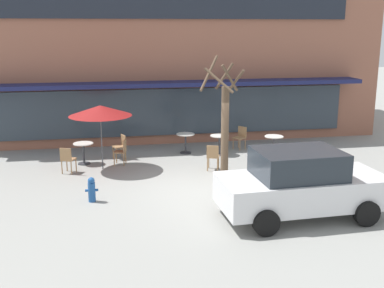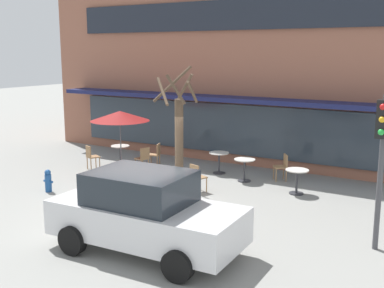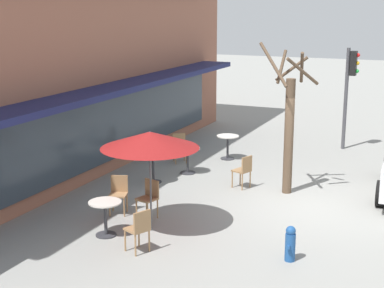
# 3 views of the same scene
# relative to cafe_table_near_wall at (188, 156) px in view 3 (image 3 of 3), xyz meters

# --- Properties ---
(ground_plane) EXTENTS (80.00, 80.00, 0.00)m
(ground_plane) POSITION_rel_cafe_table_near_wall_xyz_m (-1.44, -3.88, -0.52)
(ground_plane) COLOR gray
(cafe_table_near_wall) EXTENTS (0.70, 0.70, 0.76)m
(cafe_table_near_wall) POSITION_rel_cafe_table_near_wall_xyz_m (0.00, 0.00, 0.00)
(cafe_table_near_wall) COLOR #333338
(cafe_table_near_wall) RESTS_ON ground
(cafe_table_streetside) EXTENTS (0.70, 0.70, 0.76)m
(cafe_table_streetside) POSITION_rel_cafe_table_near_wall_xyz_m (-5.01, -0.35, 0.00)
(cafe_table_streetside) COLOR #333338
(cafe_table_streetside) RESTS_ON ground
(cafe_table_by_tree) EXTENTS (0.70, 0.70, 0.76)m
(cafe_table_by_tree) POSITION_rel_cafe_table_near_wall_xyz_m (-1.22, 0.49, 0.00)
(cafe_table_by_tree) COLOR #333338
(cafe_table_by_tree) RESTS_ON ground
(cafe_table_mid_patio) EXTENTS (0.70, 0.70, 0.76)m
(cafe_table_mid_patio) POSITION_rel_cafe_table_near_wall_xyz_m (1.97, -0.49, 0.00)
(cafe_table_mid_patio) COLOR #333338
(cafe_table_mid_patio) RESTS_ON ground
(patio_umbrella_green_folded) EXTENTS (2.10, 2.10, 2.20)m
(patio_umbrella_green_folded) POSITION_rel_cafe_table_near_wall_xyz_m (-4.36, -1.10, 1.51)
(patio_umbrella_green_folded) COLOR #4C4C51
(patio_umbrella_green_folded) RESTS_ON ground
(cafe_chair_0) EXTENTS (0.56, 0.56, 0.89)m
(cafe_chair_0) POSITION_rel_cafe_table_near_wall_xyz_m (1.04, 0.75, 0.01)
(cafe_chair_0) COLOR #9E754C
(cafe_chair_0) RESTS_ON ground
(cafe_chair_1) EXTENTS (0.51, 0.51, 0.89)m
(cafe_chair_1) POSITION_rel_cafe_table_near_wall_xyz_m (-0.69, -1.94, 0.01)
(cafe_chair_1) COLOR #9E754C
(cafe_chair_1) RESTS_ON ground
(cafe_chair_2) EXTENTS (0.49, 0.49, 0.89)m
(cafe_chair_2) POSITION_rel_cafe_table_near_wall_xyz_m (-3.68, -0.69, 0.01)
(cafe_chair_2) COLOR #9E754C
(cafe_chair_2) RESTS_ON ground
(cafe_chair_3) EXTENTS (0.53, 0.53, 0.89)m
(cafe_chair_3) POSITION_rel_cafe_table_near_wall_xyz_m (-5.49, -1.43, 0.01)
(cafe_chair_3) COLOR #9E754C
(cafe_chair_3) RESTS_ON ground
(cafe_chair_4) EXTENTS (0.51, 0.51, 0.89)m
(cafe_chair_4) POSITION_rel_cafe_table_near_wall_xyz_m (-3.69, 0.11, 0.01)
(cafe_chair_4) COLOR #9E754C
(cafe_chair_4) RESTS_ON ground
(street_tree) EXTENTS (1.34, 1.52, 3.87)m
(street_tree) POSITION_rel_cafe_table_near_wall_xyz_m (-0.61, -3.09, 1.27)
(street_tree) COLOR brown
(street_tree) RESTS_ON ground
(traffic_light_pole) EXTENTS (0.26, 0.44, 3.40)m
(traffic_light_pole) POSITION_rel_cafe_table_near_wall_xyz_m (4.84, -3.70, 1.78)
(traffic_light_pole) COLOR #47474C
(traffic_light_pole) RESTS_ON ground
(fire_hydrant) EXTENTS (0.36, 0.20, 0.71)m
(fire_hydrant) POSITION_rel_cafe_table_near_wall_xyz_m (-4.66, -4.25, -0.16)
(fire_hydrant) COLOR #1E4C8C
(fire_hydrant) RESTS_ON ground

